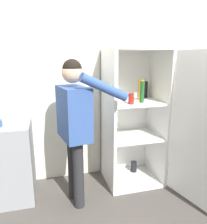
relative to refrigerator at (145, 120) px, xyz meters
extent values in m
plane|color=#4C4742|center=(-0.31, -0.53, -0.85)|extent=(12.00, 12.00, 0.00)
cube|color=silver|center=(-0.31, 0.45, 0.43)|extent=(7.00, 0.06, 2.55)
cube|color=white|center=(-0.11, 0.10, -0.83)|extent=(0.70, 0.59, 0.04)
cube|color=white|center=(-0.11, 0.10, 0.83)|extent=(0.70, 0.59, 0.04)
cube|color=white|center=(-0.11, 0.38, 0.00)|extent=(0.70, 0.03, 1.63)
cube|color=white|center=(-0.44, 0.10, 0.00)|extent=(0.04, 0.59, 1.63)
cube|color=white|center=(0.22, 0.10, 0.00)|extent=(0.03, 0.59, 1.63)
cube|color=white|center=(-0.11, 0.10, -0.24)|extent=(0.63, 0.52, 0.02)
cube|color=white|center=(-0.11, 0.10, 0.20)|extent=(0.63, 0.52, 0.02)
cube|color=white|center=(0.34, -0.53, 0.00)|extent=(0.21, 0.69, 1.63)
cylinder|color=black|center=(-0.03, 0.23, -0.74)|extent=(0.09, 0.09, 0.15)
cylinder|color=black|center=(0.13, 0.29, 0.32)|extent=(0.05, 0.05, 0.21)
cylinder|color=#1E5123|center=(-0.06, 0.00, 0.34)|extent=(0.05, 0.05, 0.25)
cylinder|color=maroon|center=(-0.22, -0.05, 0.28)|extent=(0.07, 0.07, 0.12)
cylinder|color=#B78C1E|center=(0.01, 0.17, 0.34)|extent=(0.08, 0.08, 0.25)
cylinder|color=#262628|center=(-0.91, -0.08, -0.47)|extent=(0.11, 0.11, 0.76)
cylinder|color=#262628|center=(-0.87, -0.26, -0.47)|extent=(0.11, 0.11, 0.76)
cube|color=#335193|center=(-0.89, -0.17, 0.18)|extent=(0.33, 0.49, 0.54)
sphere|color=#DBAD89|center=(-0.89, -0.17, 0.59)|extent=(0.21, 0.21, 0.21)
sphere|color=black|center=(-0.89, -0.17, 0.63)|extent=(0.19, 0.19, 0.19)
cylinder|color=#335193|center=(-0.94, 0.08, 0.16)|extent=(0.09, 0.09, 0.51)
cylinder|color=#335193|center=(-0.62, -0.37, 0.46)|extent=(0.51, 0.18, 0.30)
camera|label=1|loc=(-1.16, -2.33, 0.73)|focal=35.00mm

